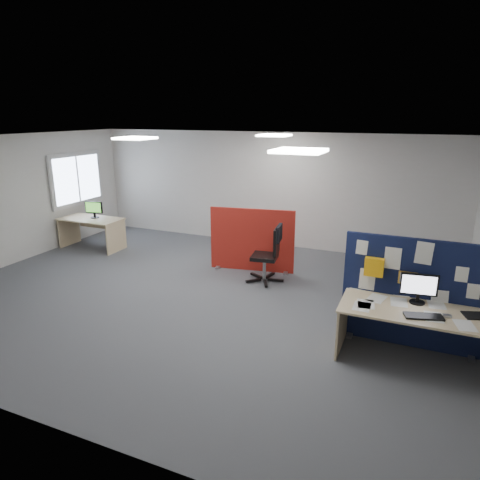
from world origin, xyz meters
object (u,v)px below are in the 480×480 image
(monitor_main, at_px, (419,287))
(red_divider, at_px, (252,240))
(main_desk, at_px, (420,320))
(second_desk, at_px, (92,226))
(monitor_second, at_px, (94,209))
(navy_divider, at_px, (412,293))
(office_chair, at_px, (271,250))

(monitor_main, height_order, red_divider, red_divider)
(main_desk, bearing_deg, second_desk, 162.93)
(monitor_second, bearing_deg, red_divider, -9.94)
(navy_divider, height_order, second_desk, navy_divider)
(second_desk, height_order, monitor_second, monitor_second)
(monitor_main, bearing_deg, main_desk, -80.94)
(monitor_second, bearing_deg, office_chair, -15.63)
(monitor_second, bearing_deg, monitor_main, -26.39)
(monitor_second, xyz_separation_m, office_chair, (4.56, -0.45, -0.32))
(main_desk, height_order, monitor_main, monitor_main)
(monitor_second, height_order, office_chair, office_chair)
(main_desk, xyz_separation_m, office_chair, (-2.65, 1.83, 0.06))
(red_divider, bearing_deg, navy_divider, -41.74)
(monitor_main, bearing_deg, monitor_second, 154.95)
(monitor_main, distance_m, monitor_second, 7.46)
(second_desk, bearing_deg, monitor_main, -15.96)
(navy_divider, bearing_deg, monitor_main, -69.86)
(navy_divider, bearing_deg, red_divider, 147.96)
(main_desk, distance_m, second_desk, 7.59)
(main_desk, height_order, second_desk, same)
(red_divider, distance_m, monitor_second, 4.02)
(main_desk, bearing_deg, monitor_second, 162.46)
(red_divider, bearing_deg, monitor_second, 170.31)
(main_desk, relative_size, second_desk, 1.33)
(monitor_second, bearing_deg, main_desk, -27.50)
(monitor_main, xyz_separation_m, red_divider, (-3.15, 2.11, -0.32))
(main_desk, bearing_deg, navy_divider, 108.97)
(monitor_main, bearing_deg, office_chair, 138.80)
(red_divider, height_order, office_chair, red_divider)
(main_desk, bearing_deg, red_divider, 144.55)
(navy_divider, height_order, monitor_main, navy_divider)
(red_divider, bearing_deg, second_desk, 171.02)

